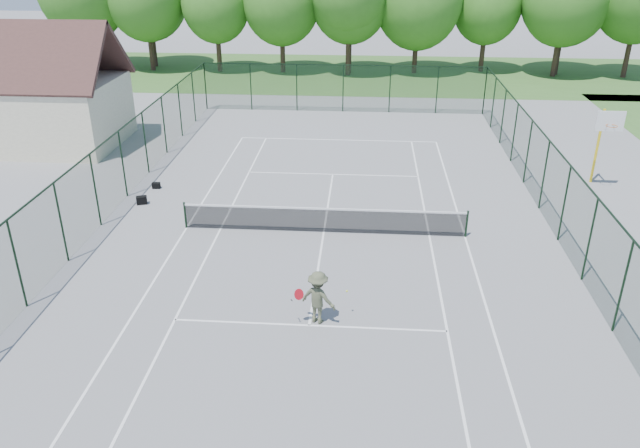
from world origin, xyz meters
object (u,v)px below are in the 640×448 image
at_px(tennis_net, 324,219).
at_px(sports_bag_a, 142,200).
at_px(basketball_goal, 605,132).
at_px(tennis_player, 318,297).

height_order(tennis_net, sports_bag_a, tennis_net).
bearing_deg(sports_bag_a, basketball_goal, -8.08).
bearing_deg(tennis_player, basketball_goal, 45.09).
xyz_separation_m(tennis_net, sports_bag_a, (-8.05, 2.19, -0.40)).
bearing_deg(tennis_player, sports_bag_a, 134.84).
xyz_separation_m(sports_bag_a, tennis_player, (8.30, -8.35, 0.67)).
xyz_separation_m(basketball_goal, sports_bag_a, (-20.22, -3.61, -2.39)).
bearing_deg(tennis_net, tennis_player, -87.68).
relative_size(basketball_goal, tennis_player, 2.08).
distance_m(tennis_net, tennis_player, 6.17).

